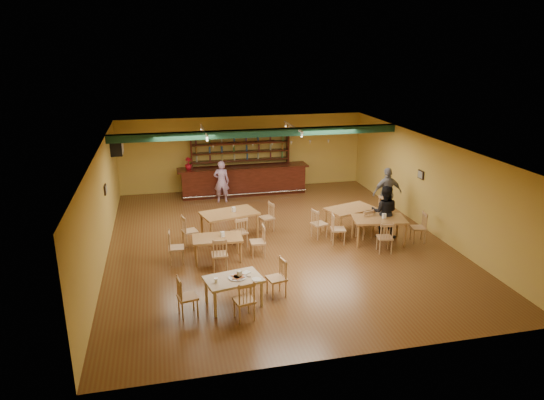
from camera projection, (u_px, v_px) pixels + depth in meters
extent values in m
plane|color=brown|center=(277.00, 241.00, 15.23)|extent=(12.00, 12.00, 0.00)
cube|color=#113321|center=(258.00, 133.00, 16.95)|extent=(10.00, 0.30, 0.25)
cube|color=white|center=(204.00, 130.00, 17.11)|extent=(0.05, 2.50, 0.05)
cube|color=white|center=(293.00, 127.00, 17.78)|extent=(0.05, 2.50, 0.05)
cube|color=white|center=(117.00, 146.00, 17.40)|extent=(0.34, 0.70, 0.48)
cube|color=black|center=(105.00, 190.00, 14.59)|extent=(0.04, 0.34, 0.28)
cube|color=black|center=(421.00, 175.00, 16.22)|extent=(0.04, 0.34, 0.28)
cube|color=black|center=(243.00, 180.00, 19.81)|extent=(5.19, 0.85, 1.13)
cube|color=black|center=(241.00, 163.00, 20.21)|extent=(4.02, 0.40, 2.28)
imported|color=#A60F1D|center=(188.00, 164.00, 19.11)|extent=(0.34, 0.34, 0.48)
cube|color=#9C6537|center=(230.00, 225.00, 15.38)|extent=(1.88, 1.40, 0.84)
cube|color=#9C6537|center=(350.00, 219.00, 16.01)|extent=(1.73, 1.34, 0.76)
cube|color=#9C6537|center=(218.00, 248.00, 13.84)|extent=(1.40, 0.87, 0.68)
cube|color=#9C6537|center=(378.00, 230.00, 15.04)|extent=(1.70, 1.20, 0.78)
cube|color=tan|center=(234.00, 292.00, 11.46)|extent=(1.42, 1.06, 0.68)
cylinder|color=silver|center=(237.00, 277.00, 11.37)|extent=(0.45, 0.45, 0.01)
cylinder|color=#EAE5C6|center=(216.00, 281.00, 11.12)|extent=(0.09, 0.09, 0.11)
cube|color=white|center=(246.00, 273.00, 11.58)|extent=(0.25, 0.24, 0.03)
cube|color=silver|center=(243.00, 276.00, 11.44)|extent=(0.33, 0.22, 0.00)
cylinder|color=white|center=(256.00, 279.00, 11.29)|extent=(0.26, 0.26, 0.01)
imported|color=#9E54B7|center=(221.00, 181.00, 18.76)|extent=(0.64, 0.48, 1.61)
imported|color=black|center=(384.00, 212.00, 15.29)|extent=(1.02, 0.94, 1.68)
imported|color=gray|center=(387.00, 193.00, 16.99)|extent=(1.05, 0.44, 1.79)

